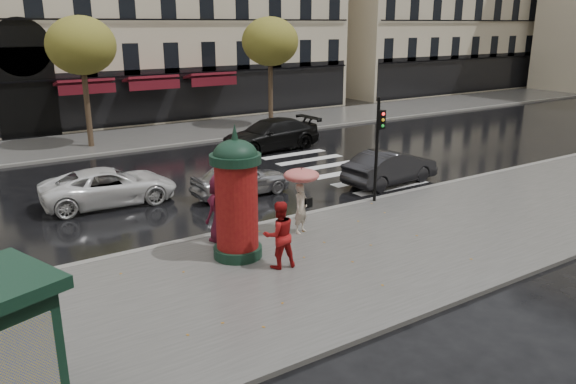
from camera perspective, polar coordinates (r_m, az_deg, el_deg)
ground at (r=16.07m, az=4.72°, el=-6.22°), size 160.00×160.00×0.00m
near_sidewalk at (r=15.69m, az=5.86°, el=-6.60°), size 90.00×7.00×0.12m
far_sidewalk at (r=32.54m, az=-16.37°, el=5.13°), size 90.00×6.00×0.12m
near_kerb at (r=18.33m, az=-1.05°, el=-2.97°), size 90.00×0.25×0.14m
far_kerb at (r=29.74m, az=-14.62°, el=4.23°), size 90.00×0.25×0.14m
zebra_crossing at (r=26.82m, az=2.24°, el=3.29°), size 3.60×11.75×0.01m
tree_far_left at (r=30.47m, az=-20.27°, el=13.74°), size 3.40×3.40×6.64m
tree_far_right at (r=34.76m, az=-1.82°, el=14.99°), size 3.40×3.40×6.64m
woman_umbrella at (r=16.79m, az=1.37°, el=0.23°), size 1.07×1.07×2.06m
woman_red at (r=14.54m, az=-0.90°, el=-4.36°), size 0.98×0.82×1.80m
man_burgundy at (r=16.40m, az=-6.96°, el=-1.63°), size 1.16×1.00×2.00m
morris_column at (r=14.99m, az=-5.27°, el=-0.29°), size 1.37×1.37×3.68m
traffic_light at (r=19.86m, az=9.16°, el=5.28°), size 0.25×0.36×3.72m
car_silver at (r=21.18m, az=-4.84°, el=1.34°), size 3.79×1.58×1.28m
car_darkgrey at (r=22.99m, az=10.38°, el=2.50°), size 4.33×1.81×1.39m
car_white at (r=21.08m, az=-17.67°, el=0.55°), size 4.86×2.51×1.31m
car_black at (r=28.87m, az=-1.84°, el=5.84°), size 5.44×2.39×1.56m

